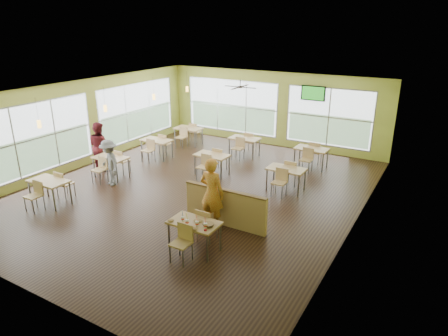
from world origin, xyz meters
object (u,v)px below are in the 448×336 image
(half_wall_divider, at_px, (225,207))
(food_basket, at_px, (208,225))
(man_plaid, at_px, (212,193))
(main_table, at_px, (194,226))

(half_wall_divider, height_order, food_basket, half_wall_divider)
(man_plaid, relative_size, food_basket, 7.10)
(food_basket, bearing_deg, half_wall_divider, 105.16)
(man_plaid, bearing_deg, half_wall_divider, -139.15)
(main_table, bearing_deg, man_plaid, 102.40)
(main_table, height_order, food_basket, main_table)
(main_table, relative_size, food_basket, 5.61)
(half_wall_divider, distance_m, man_plaid, 0.56)
(main_table, distance_m, half_wall_divider, 1.45)
(main_table, xyz_separation_m, half_wall_divider, (0.00, 1.45, -0.11))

